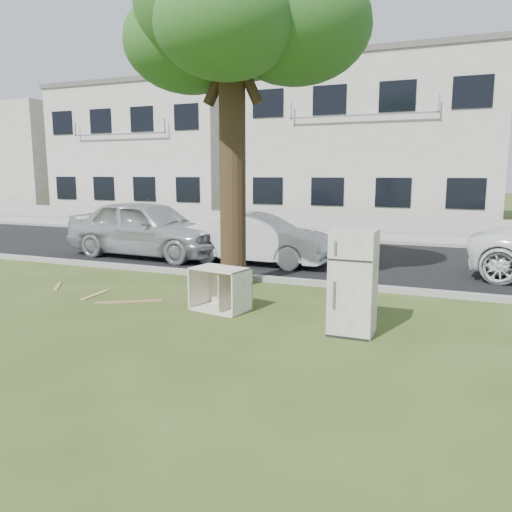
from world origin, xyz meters
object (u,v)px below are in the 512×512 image
at_px(cabinet, 220,289).
at_px(car_center, 257,239).
at_px(fridge, 353,282).
at_px(car_left, 148,228).

xyz_separation_m(cabinet, car_center, (-1.16, 4.52, 0.28)).
relative_size(fridge, car_center, 0.39).
bearing_deg(car_center, cabinet, -163.11).
height_order(cabinet, car_center, car_center).
height_order(car_center, car_left, car_left).
distance_m(car_center, car_left, 3.33).
bearing_deg(cabinet, fridge, 1.35).
bearing_deg(car_center, fridge, -141.65).
bearing_deg(car_left, fridge, -121.25).
xyz_separation_m(fridge, car_left, (-6.88, 4.75, 0.04)).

